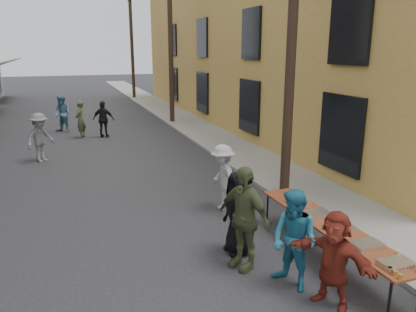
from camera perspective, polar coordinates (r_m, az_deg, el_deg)
ground at (r=7.53m, az=-7.22°, el=-16.70°), size 120.00×120.00×0.00m
sidewalk at (r=22.54m, az=-3.31°, el=4.91°), size 2.20×60.00×0.10m
building_ochre at (r=23.81m, az=12.13°, el=17.11°), size 10.00×28.00×10.00m
utility_pole_near at (r=10.87m, az=11.80°, el=17.58°), size 0.26×0.26×9.00m
utility_pole_mid at (r=22.03m, az=-5.30°, el=16.27°), size 0.26×0.26×9.00m
utility_pole_far at (r=33.77m, az=-10.68°, el=15.56°), size 0.26×0.26×9.00m
serving_table at (r=8.06m, az=16.67°, el=-9.30°), size 0.70×4.00×0.75m
catering_tray_sausage at (r=6.92m, az=24.98°, el=-13.58°), size 0.50×0.33×0.08m
catering_tray_foil_b at (r=7.33m, az=21.39°, el=-11.55°), size 0.50×0.33×0.08m
catering_tray_buns at (r=7.81m, az=18.02°, el=-9.58°), size 0.50×0.33×0.08m
catering_tray_foil_d at (r=8.33m, az=15.08°, el=-7.81°), size 0.50×0.33×0.08m
catering_tray_buns_end at (r=8.86m, az=12.51°, el=-6.24°), size 0.50×0.33×0.08m
condiment_jar_a at (r=6.60m, az=25.43°, el=-15.08°), size 0.07×0.07×0.08m
condiment_jar_b at (r=6.66m, az=24.81°, el=-14.73°), size 0.07×0.07×0.08m
condiment_jar_c at (r=6.72m, az=24.21°, el=-14.38°), size 0.07×0.07×0.08m
guest_front_a at (r=7.98m, az=4.21°, el=-7.98°), size 0.57×0.84×1.67m
guest_front_c at (r=6.99m, az=12.03°, el=-11.51°), size 0.89×1.00×1.72m
guest_front_d at (r=10.03m, az=2.08°, el=-3.08°), size 0.69×1.12×1.68m
guest_front_e at (r=7.43m, az=5.02°, el=-8.64°), size 0.90×1.23×1.94m
guest_queue_back at (r=6.73m, az=17.29°, el=-13.67°), size 1.04×1.51×1.57m
passerby_left at (r=15.59m, az=-22.54°, el=2.41°), size 1.27×1.25×1.75m
passerby_mid at (r=19.05m, az=-14.48°, el=5.01°), size 1.05×0.77×1.66m
passerby_right at (r=19.21m, az=-17.51°, el=4.92°), size 0.61×0.72×1.69m
passerby_far at (r=20.86m, az=-19.78°, el=5.60°), size 1.10×1.08×1.78m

